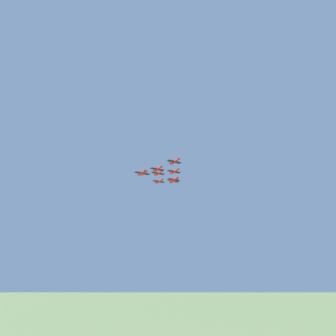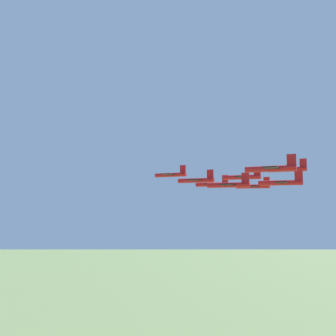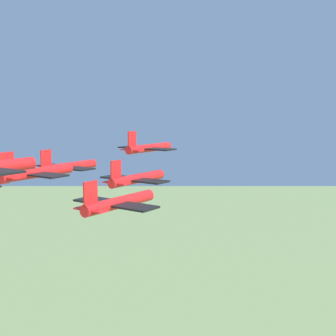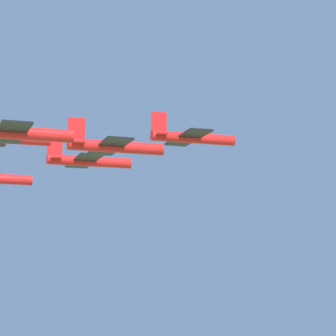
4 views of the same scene
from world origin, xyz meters
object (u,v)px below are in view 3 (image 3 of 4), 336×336
object	(u,v)px
jet_1	(67,167)
jet_4	(35,173)
jet_2	(135,179)
jet_5	(117,203)
jet_0	(148,148)

from	to	relation	value
jet_1	jet_4	xyz separation A→B (m)	(10.70, 7.72, 0.95)
jet_2	jet_5	distance (m)	13.21
jet_0	jet_2	bearing A→B (deg)	-59.53
jet_1	jet_5	xyz separation A→B (m)	(9.45, 21.05, -1.21)
jet_1	jet_5	world-z (taller)	jet_1
jet_1	jet_5	distance (m)	23.10
jet_1	jet_2	bearing A→B (deg)	-0.00
jet_1	jet_2	size ratio (longest dim) A/B	1.00
jet_0	jet_1	distance (m)	13.41
jet_2	jet_4	size ratio (longest dim) A/B	1.00
jet_0	jet_5	xyz separation A→B (m)	(21.40, 15.45, -3.58)
jet_2	jet_4	xyz separation A→B (m)	(11.95, -5.60, 1.59)
jet_4	jet_5	world-z (taller)	jet_4
jet_2	jet_5	size ratio (longest dim) A/B	1.00
jet_1	jet_4	size ratio (longest dim) A/B	1.00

